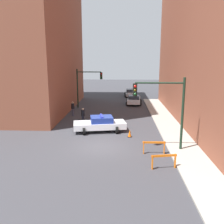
# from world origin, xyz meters

# --- Properties ---
(ground_plane) EXTENTS (120.00, 120.00, 0.00)m
(ground_plane) POSITION_xyz_m (0.00, 0.00, 0.00)
(ground_plane) COLOR #38383D
(sidewalk_right) EXTENTS (2.40, 44.00, 0.12)m
(sidewalk_right) POSITION_xyz_m (6.20, 0.00, 0.06)
(sidewalk_right) COLOR #9E998E
(sidewalk_right) RESTS_ON ground_plane
(building_corner_left) EXTENTS (14.00, 20.00, 24.18)m
(building_corner_left) POSITION_xyz_m (-12.00, 14.00, 12.09)
(building_corner_left) COLOR brown
(building_corner_left) RESTS_ON ground_plane
(traffic_light_near) EXTENTS (3.64, 0.35, 5.20)m
(traffic_light_near) POSITION_xyz_m (4.73, -0.49, 3.53)
(traffic_light_near) COLOR black
(traffic_light_near) RESTS_ON sidewalk_right
(traffic_light_far) EXTENTS (3.44, 0.35, 5.20)m
(traffic_light_far) POSITION_xyz_m (-3.30, 15.16, 3.40)
(traffic_light_far) COLOR black
(traffic_light_far) RESTS_ON ground_plane
(police_car) EXTENTS (4.96, 2.89, 1.52)m
(police_car) POSITION_xyz_m (-0.40, 4.06, 0.72)
(police_car) COLOR white
(police_car) RESTS_ON ground_plane
(parked_car_near) EXTENTS (2.47, 4.41, 1.31)m
(parked_car_near) POSITION_xyz_m (3.30, 17.96, 0.67)
(parked_car_near) COLOR silver
(parked_car_near) RESTS_ON ground_plane
(parked_car_mid) EXTENTS (2.29, 4.31, 1.31)m
(parked_car_mid) POSITION_xyz_m (3.09, 25.29, 0.67)
(parked_car_mid) COLOR silver
(parked_car_mid) RESTS_ON ground_plane
(pedestrian_crossing) EXTENTS (0.40, 0.40, 1.66)m
(pedestrian_crossing) POSITION_xyz_m (-2.38, 6.67, 0.86)
(pedestrian_crossing) COLOR black
(pedestrian_crossing) RESTS_ON ground_plane
(pedestrian_corner) EXTENTS (0.44, 0.44, 1.66)m
(pedestrian_corner) POSITION_xyz_m (-4.14, 10.30, 0.86)
(pedestrian_corner) COLOR #474C66
(pedestrian_corner) RESTS_ON ground_plane
(barrier_front) EXTENTS (1.58, 0.42, 0.90)m
(barrier_front) POSITION_xyz_m (4.18, -3.64, 0.62)
(barrier_front) COLOR orange
(barrier_front) RESTS_ON ground_plane
(barrier_mid) EXTENTS (1.60, 0.20, 0.90)m
(barrier_mid) POSITION_xyz_m (3.87, -1.23, 0.62)
(barrier_mid) COLOR orange
(barrier_mid) RESTS_ON ground_plane
(traffic_cone) EXTENTS (0.36, 0.36, 0.66)m
(traffic_cone) POSITION_xyz_m (2.27, 2.50, 0.32)
(traffic_cone) COLOR black
(traffic_cone) RESTS_ON ground_plane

